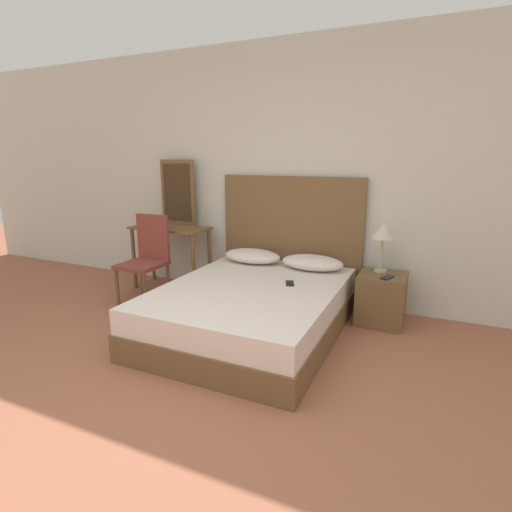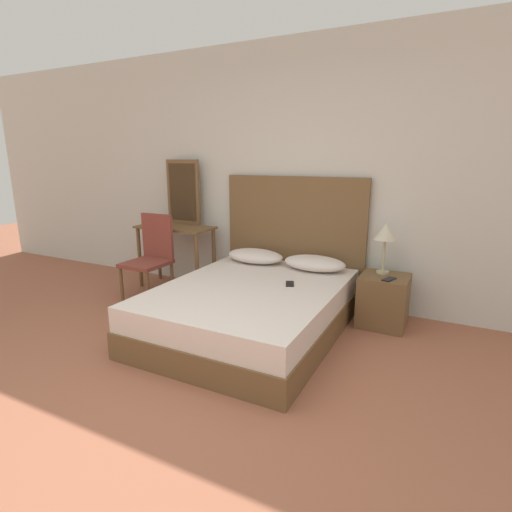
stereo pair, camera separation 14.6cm
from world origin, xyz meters
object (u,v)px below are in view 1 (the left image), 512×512
Objects in this scene: phone_on_bed at (290,283)px; vanity_desk at (171,239)px; phone_on_nightstand at (387,277)px; chair at (147,254)px; nightstand at (381,299)px; bed at (252,309)px; table_lamp at (383,232)px.

vanity_desk is (-1.67, 0.53, 0.16)m from phone_on_bed.
chair reaches higher than phone_on_nightstand.
bed is at bearing -146.06° from nightstand.
bed is 1.46m from chair.
table_lamp reaches higher than phone_on_nightstand.
chair is at bearing -171.10° from nightstand.
phone_on_nightstand is 0.18× the size of chair.
table_lamp is 0.51× the size of chair.
phone_on_bed is at bearing -146.27° from nightstand.
chair is at bearing -173.69° from phone_on_nightstand.
table_lamp reaches higher than bed.
bed is 1.61m from vanity_desk.
vanity_desk is at bearing -178.78° from table_lamp.
phone_on_nightstand is at bearing -65.03° from table_lamp.
vanity_desk reaches higher than phone_on_nightstand.
bed is at bearing -12.56° from chair.
chair is (-2.38, -0.46, -0.35)m from table_lamp.
vanity_desk is at bearing 179.18° from nightstand.
vanity_desk is 0.42m from chair.
nightstand is 0.52× the size of vanity_desk.
bed is at bearing -151.47° from phone_on_nightstand.
table_lamp is (0.98, 0.77, 0.64)m from bed.
nightstand is at bearing 115.03° from phone_on_nightstand.
phone_on_bed is at bearing -3.87° from chair.
vanity_desk is (-2.41, 0.03, 0.36)m from nightstand.
nightstand is 1.01× the size of table_lamp.
vanity_desk is at bearing 152.37° from bed.
phone_on_nightstand is (0.05, -0.11, 0.24)m from nightstand.
nightstand is (0.74, 0.49, -0.20)m from phone_on_bed.
bed is at bearing -141.84° from table_lamp.
chair is (-0.01, -0.41, -0.09)m from vanity_desk.
nightstand is 0.62m from table_lamp.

